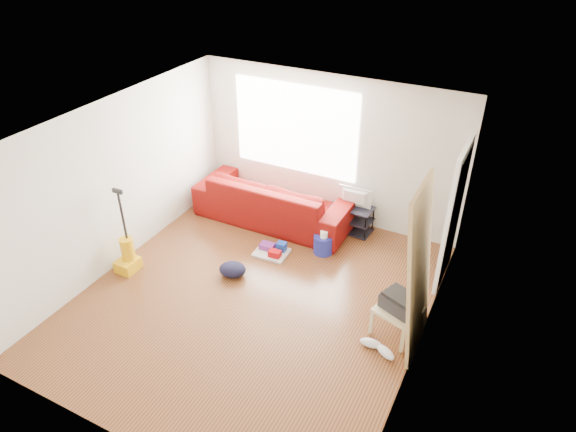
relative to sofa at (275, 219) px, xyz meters
The scene contains 13 objects.
room 2.33m from the sofa, 66.23° to the right, with size 4.51×5.01×2.51m.
sofa is the anchor object (origin of this frame).
tv_stand 1.36m from the sofa, 11.63° to the left, with size 0.70×0.43×0.46m.
tv 1.48m from the sofa, 11.63° to the left, with size 0.56×0.07×0.32m, color black.
side_table 3.18m from the sofa, 32.46° to the right, with size 0.62×0.62×0.41m.
printer 3.21m from the sofa, 32.46° to the right, with size 0.52×0.46×0.22m.
bucket 1.25m from the sofa, 24.04° to the right, with size 0.31×0.31×0.31m, color navy.
toilet_paper 1.29m from the sofa, 25.07° to the right, with size 0.12×0.12×0.11m, color white.
cleaning_tray 1.01m from the sofa, 63.42° to the right, with size 0.53×0.44×0.18m.
backpack 1.66m from the sofa, 83.62° to the right, with size 0.39×0.31×0.22m, color black.
sneakers 3.32m from the sofa, 39.29° to the right, with size 0.50×0.26×0.11m.
vacuum 2.57m from the sofa, 120.00° to the right, with size 0.28×0.32×1.34m.
door_panel 3.36m from the sofa, 32.00° to the right, with size 0.04×0.89×2.22m, color #AD8C4A.
Camera 1 is at (2.89, -4.64, 4.76)m, focal length 32.00 mm.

